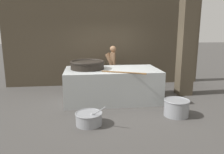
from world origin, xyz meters
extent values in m
plane|color=#474442|center=(0.00, 0.00, 0.00)|extent=(60.00, 60.00, 0.00)
cube|color=#4C4233|center=(0.00, 2.18, 1.96)|extent=(7.80, 0.24, 3.91)
cube|color=#4C4233|center=(2.55, 0.36, 1.96)|extent=(0.47, 0.47, 3.91)
cube|color=#B2B7B7|center=(0.00, 0.00, 0.50)|extent=(2.89, 1.54, 1.00)
cylinder|color=black|center=(-0.76, 0.12, 1.11)|extent=(1.03, 1.03, 0.22)
torus|color=black|center=(-0.76, 0.12, 1.22)|extent=(1.07, 1.07, 0.08)
cylinder|color=brown|center=(0.24, -0.67, 1.02)|extent=(1.20, 0.57, 0.04)
cube|color=brown|center=(0.78, -0.91, 1.01)|extent=(0.15, 0.14, 0.02)
cylinder|color=#8C6647|center=(0.18, 1.23, 0.40)|extent=(0.12, 0.12, 0.80)
cylinder|color=#8C6647|center=(0.22, 1.40, 0.40)|extent=(0.12, 0.12, 0.80)
cube|color=#722D4C|center=(0.20, 1.31, 0.56)|extent=(0.24, 0.28, 0.52)
cube|color=#8C6647|center=(0.20, 1.31, 1.09)|extent=(0.26, 0.51, 0.59)
cylinder|color=#8C6647|center=(0.05, 1.10, 1.09)|extent=(0.34, 0.17, 0.54)
cylinder|color=#8C6647|center=(0.16, 1.57, 1.09)|extent=(0.34, 0.17, 0.54)
sphere|color=#8C6647|center=(0.20, 1.31, 1.51)|extent=(0.23, 0.23, 0.23)
cylinder|color=gray|center=(-0.77, -1.76, 0.14)|extent=(0.62, 0.62, 0.28)
torus|color=gray|center=(-0.77, -1.76, 0.28)|extent=(0.65, 0.65, 0.03)
cylinder|color=#6B9347|center=(-0.77, -1.76, 0.20)|extent=(0.54, 0.54, 0.07)
sphere|color=gray|center=(-0.69, -1.84, 0.27)|extent=(0.11, 0.11, 0.11)
cylinder|color=gray|center=(-0.55, -1.98, 0.41)|extent=(0.32, 0.31, 0.30)
cylinder|color=gray|center=(1.50, -1.49, 0.21)|extent=(0.63, 0.63, 0.42)
torus|color=gray|center=(1.50, -1.49, 0.42)|extent=(0.66, 0.66, 0.03)
cylinder|color=orange|center=(1.50, -1.49, 0.30)|extent=(0.55, 0.55, 0.10)
cylinder|color=orange|center=(1.45, -1.44, 0.37)|extent=(0.05, 0.05, 0.03)
cylinder|color=orange|center=(1.47, -1.33, 0.37)|extent=(0.05, 0.05, 0.03)
cylinder|color=orange|center=(1.66, -1.48, 0.38)|extent=(0.04, 0.05, 0.04)
cylinder|color=orange|center=(1.51, -1.47, 0.37)|extent=(0.07, 0.06, 0.04)
cylinder|color=orange|center=(1.61, -1.42, 0.37)|extent=(0.05, 0.04, 0.03)
cylinder|color=orange|center=(1.49, -1.42, 0.37)|extent=(0.03, 0.04, 0.04)
cylinder|color=orange|center=(1.47, -1.65, 0.37)|extent=(0.05, 0.04, 0.04)
cylinder|color=orange|center=(1.44, -1.42, 0.37)|extent=(0.05, 0.05, 0.03)
cylinder|color=orange|center=(1.55, -1.52, 0.37)|extent=(0.05, 0.05, 0.03)
cylinder|color=orange|center=(1.44, -1.55, 0.37)|extent=(0.03, 0.04, 0.03)
cylinder|color=orange|center=(1.54, -1.59, 0.37)|extent=(0.04, 0.04, 0.03)
cylinder|color=orange|center=(1.63, -1.50, 0.37)|extent=(0.04, 0.05, 0.04)
cylinder|color=orange|center=(1.65, -1.46, 0.38)|extent=(0.06, 0.06, 0.04)
cylinder|color=orange|center=(1.50, -1.50, 0.37)|extent=(0.06, 0.04, 0.03)
camera|label=1|loc=(-0.83, -6.61, 2.20)|focal=35.00mm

